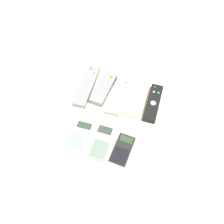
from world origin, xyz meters
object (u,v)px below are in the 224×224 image
remote_1 (103,89)px  calculator_0 (81,136)px  remote_4 (153,103)px  calculator_1 (102,142)px  remote_3 (136,100)px  remote_2 (119,95)px  calculator_2 (123,149)px  remote_0 (87,86)px

remote_1 → calculator_0: size_ratio=1.32×
remote_4 → calculator_1: remote_4 is taller
remote_1 → remote_3: 0.15m
remote_1 → remote_2: 0.07m
remote_2 → calculator_2: size_ratio=1.72×
calculator_0 → remote_1: bearing=86.4°
remote_3 → calculator_1: bearing=-104.5°
remote_0 → remote_3: same height
calculator_0 → calculator_2: (0.16, -0.00, -0.00)m
remote_4 → calculator_1: (-0.14, -0.22, -0.01)m
calculator_1 → remote_3: bearing=72.2°
remote_0 → remote_2: size_ratio=1.08×
remote_1 → remote_2: size_ratio=0.82×
remote_1 → remote_3: remote_1 is taller
remote_4 → remote_0: bearing=178.8°
remote_3 → calculator_2: remote_3 is taller
remote_2 → calculator_1: bearing=-91.0°
remote_0 → calculator_2: 0.32m
remote_0 → calculator_0: remote_0 is taller
remote_3 → remote_1: bearing=179.4°
calculator_1 → calculator_2: (0.08, -0.00, 0.00)m
remote_0 → remote_1: 0.07m
remote_1 → remote_3: size_ratio=0.98×
remote_3 → calculator_0: size_ratio=1.36×
remote_0 → remote_4: remote_4 is taller
remote_3 → calculator_2: size_ratio=1.45×
remote_2 → calculator_2: bearing=-71.9°
remote_2 → calculator_0: remote_2 is taller
remote_2 → calculator_2: remote_2 is taller
remote_1 → remote_3: bearing=-0.1°
calculator_2 → calculator_0: bearing=-176.8°
remote_1 → calculator_0: bearing=-88.4°
remote_4 → calculator_2: bearing=-105.9°
remote_4 → calculator_2: 0.24m
remote_0 → calculator_1: 0.27m
remote_0 → calculator_2: bearing=-48.7°
remote_3 → calculator_0: bearing=-121.4°
remote_1 → calculator_0: 0.23m
calculator_2 → remote_4: bearing=78.7°
remote_0 → calculator_1: bearing=-60.1°
remote_0 → calculator_0: 0.24m
calculator_0 → calculator_1: 0.08m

